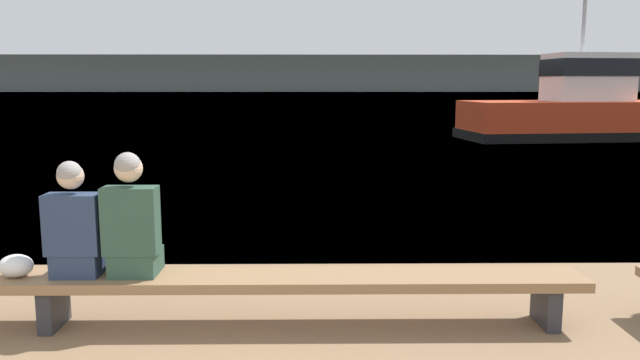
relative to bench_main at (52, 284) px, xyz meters
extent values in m
plane|color=#386084|center=(0.90, 121.84, -0.38)|extent=(240.00, 240.00, 0.00)
cube|color=#4C4C42|center=(0.90, 172.16, 4.53)|extent=(600.00, 12.00, 9.81)
cube|color=#8E6B47|center=(0.00, 0.00, 0.03)|extent=(8.98, 0.50, 0.08)
cube|color=#2D2D33|center=(4.19, 0.00, -0.19)|extent=(0.12, 0.42, 0.36)
cube|color=#2D2D33|center=(0.00, 0.00, -0.19)|extent=(0.12, 0.42, 0.36)
cube|color=navy|center=(0.22, 0.08, 0.17)|extent=(0.39, 0.39, 0.20)
cube|color=navy|center=(0.22, -0.02, 0.52)|extent=(0.44, 0.22, 0.50)
sphere|color=beige|center=(0.22, -0.02, 0.92)|extent=(0.22, 0.22, 0.22)
sphere|color=gray|center=(0.22, -0.04, 0.95)|extent=(0.20, 0.20, 0.20)
cube|color=#2D4C3D|center=(0.69, 0.08, 0.17)|extent=(0.39, 0.39, 0.20)
cube|color=#2D4C3D|center=(0.69, -0.02, 0.55)|extent=(0.44, 0.22, 0.56)
sphere|color=beige|center=(0.69, -0.02, 0.99)|extent=(0.23, 0.23, 0.23)
sphere|color=gray|center=(0.69, -0.04, 1.02)|extent=(0.21, 0.21, 0.21)
ellipsoid|color=white|center=(-0.29, -0.01, 0.17)|extent=(0.28, 0.23, 0.19)
cube|color=red|center=(11.97, 18.08, 0.33)|extent=(8.45, 3.98, 1.41)
cube|color=black|center=(11.97, 18.08, -0.21)|extent=(8.62, 4.12, 0.34)
cube|color=silver|center=(12.37, 18.13, 1.90)|extent=(3.05, 2.15, 1.74)
cube|color=black|center=(12.37, 18.13, 2.25)|extent=(3.11, 2.21, 0.63)
cylinder|color=#B2B2B7|center=(12.09, 18.10, 4.07)|extent=(0.14, 0.14, 2.60)
camera|label=1|loc=(2.20, -5.08, 1.67)|focal=35.00mm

